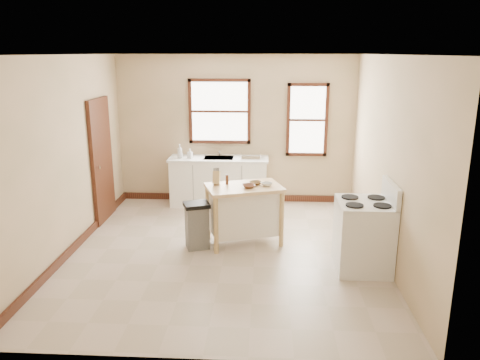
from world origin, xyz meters
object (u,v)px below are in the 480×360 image
soap_bottle_a (180,151)px  gas_stove (364,226)px  bowl_a (249,186)px  soap_bottle_b (190,154)px  kitchen_island (244,214)px  trash_bin (197,225)px  knife_block (216,178)px  bowl_b (256,183)px  pepper_grinder (227,180)px  dish_rack (251,156)px  bowl_c (267,184)px

soap_bottle_a → gas_stove: 3.90m
bowl_a → soap_bottle_a: bearing=126.5°
soap_bottle_b → kitchen_island: 2.13m
kitchen_island → gas_stove: bearing=-44.6°
gas_stove → trash_bin: bearing=166.3°
gas_stove → knife_block: bearing=156.9°
soap_bottle_b → bowl_a: 2.16m
bowl_b → trash_bin: bowl_b is taller
soap_bottle_b → pepper_grinder: soap_bottle_b is taller
dish_rack → gas_stove: gas_stove is taller
dish_rack → bowl_c: dish_rack is taller
bowl_a → knife_block: bearing=164.1°
bowl_c → gas_stove: size_ratio=0.13×
pepper_grinder → kitchen_island: bearing=-16.6°
knife_block → pepper_grinder: knife_block is taller
gas_stove → pepper_grinder: bearing=154.8°
dish_rack → bowl_a: (0.03, -1.85, -0.04)m
dish_rack → bowl_c: bearing=-92.8°
dish_rack → gas_stove: (1.59, -2.58, -0.36)m
soap_bottle_b → gas_stove: 3.75m
bowl_b → bowl_a: bearing=-120.1°
kitchen_island → bowl_a: bearing=-66.6°
soap_bottle_b → bowl_b: (1.26, -1.65, -0.09)m
kitchen_island → knife_block: (-0.42, 0.06, 0.55)m
soap_bottle_a → bowl_b: bearing=-49.6°
soap_bottle_a → gas_stove: bearing=-42.3°
soap_bottle_a → bowl_a: 2.28m
pepper_grinder → bowl_a: pepper_grinder is taller
knife_block → bowl_a: knife_block is taller
soap_bottle_b → gas_stove: bearing=-22.9°
gas_stove → bowl_b: bearing=148.1°
soap_bottle_b → bowl_a: bearing=-37.1°
trash_bin → gas_stove: (2.31, -0.57, 0.26)m
knife_block → trash_bin: size_ratio=0.29×
pepper_grinder → gas_stove: size_ratio=0.12×
dish_rack → pepper_grinder: size_ratio=2.47×
bowl_c → bowl_a: bearing=-158.4°
bowl_b → dish_rack: bearing=94.4°
kitchen_island → pepper_grinder: (-0.26, 0.08, 0.52)m
soap_bottle_a → knife_block: (0.86, -1.69, -0.05)m
pepper_grinder → trash_bin: pepper_grinder is taller
soap_bottle_a → dish_rack: soap_bottle_a is taller
soap_bottle_b → gas_stove: (2.72, -2.55, -0.41)m
soap_bottle_a → bowl_b: (1.45, -1.65, -0.13)m
soap_bottle_b → pepper_grinder: size_ratio=1.21×
bowl_c → soap_bottle_b: bearing=129.9°
knife_block → bowl_b: 0.60m
soap_bottle_a → soap_bottle_b: size_ratio=1.41×
bowl_a → dish_rack: bearing=90.8°
bowl_c → trash_bin: 1.21m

